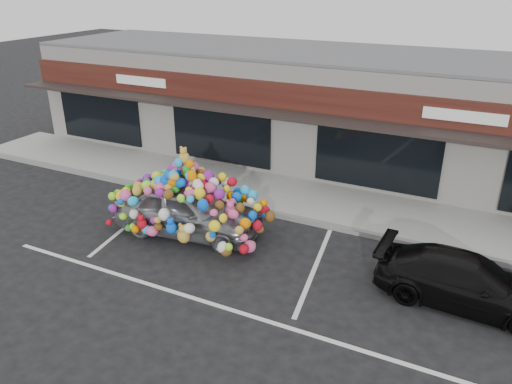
% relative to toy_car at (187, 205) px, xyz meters
% --- Properties ---
extents(ground, '(90.00, 90.00, 0.00)m').
position_rel_toy_car_xyz_m(ground, '(1.23, -0.41, -0.92)').
color(ground, black).
rests_on(ground, ground).
extents(shop_building, '(24.00, 7.20, 4.31)m').
position_rel_toy_car_xyz_m(shop_building, '(1.23, 8.03, 1.25)').
color(shop_building, white).
rests_on(shop_building, ground).
extents(sidewalk, '(26.00, 3.00, 0.15)m').
position_rel_toy_car_xyz_m(sidewalk, '(1.23, 3.59, -0.84)').
color(sidewalk, gray).
rests_on(sidewalk, ground).
extents(kerb, '(26.00, 0.18, 0.16)m').
position_rel_toy_car_xyz_m(kerb, '(1.23, 2.09, -0.84)').
color(kerb, slate).
rests_on(kerb, ground).
extents(parking_stripe_left, '(0.73, 4.37, 0.01)m').
position_rel_toy_car_xyz_m(parking_stripe_left, '(-1.97, -0.21, -0.91)').
color(parking_stripe_left, silver).
rests_on(parking_stripe_left, ground).
extents(parking_stripe_mid, '(0.73, 4.37, 0.01)m').
position_rel_toy_car_xyz_m(parking_stripe_mid, '(4.03, -0.21, -0.91)').
color(parking_stripe_mid, silver).
rests_on(parking_stripe_mid, ground).
extents(lane_line, '(14.00, 0.12, 0.01)m').
position_rel_toy_car_xyz_m(lane_line, '(3.23, -2.71, -0.91)').
color(lane_line, silver).
rests_on(lane_line, ground).
extents(toy_car, '(3.14, 4.83, 2.70)m').
position_rel_toy_car_xyz_m(toy_car, '(0.00, 0.00, 0.00)').
color(toy_car, '#93989D').
rests_on(toy_car, ground).
extents(black_sedan, '(1.80, 4.14, 1.19)m').
position_rel_toy_car_xyz_m(black_sedan, '(7.62, -0.08, -0.32)').
color(black_sedan, black).
rests_on(black_sedan, ground).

